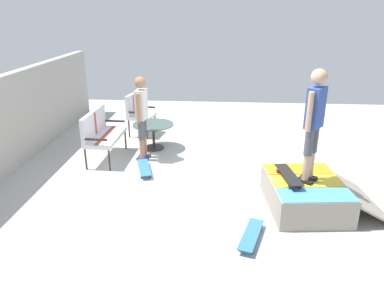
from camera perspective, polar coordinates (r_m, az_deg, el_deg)
name	(u,v)px	position (r m, az deg, el deg)	size (l,w,h in m)	color
ground_plane	(216,184)	(6.79, 3.67, -6.19)	(12.00, 12.00, 0.10)	#B2B2AD
skate_ramp	(307,194)	(6.10, 17.35, -7.42)	(1.51, 1.85, 0.47)	gray
patio_bench	(100,131)	(7.77, -14.06, 2.04)	(1.26, 0.58, 1.02)	#2D2823
patio_chair_near_house	(137,110)	(9.13, -8.46, 5.16)	(0.72, 0.66, 1.02)	#2D2823
patio_table	(153,131)	(8.20, -6.00, 1.98)	(0.90, 0.90, 0.57)	#2D2823
person_watching	(142,112)	(7.47, -7.83, 4.93)	(0.48, 0.27, 1.73)	navy
person_skater	(314,118)	(5.65, 18.43, 3.85)	(0.41, 0.36, 1.73)	black
skateboard_by_bench	(144,168)	(7.16, -7.42, -3.67)	(0.82, 0.42, 0.10)	#3372B2
skateboard_spare	(251,235)	(5.21, 9.16, -13.74)	(0.82, 0.42, 0.10)	#3372B2
skateboard_on_ramp	(289,175)	(5.90, 14.75, -4.67)	(0.82, 0.33, 0.10)	black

